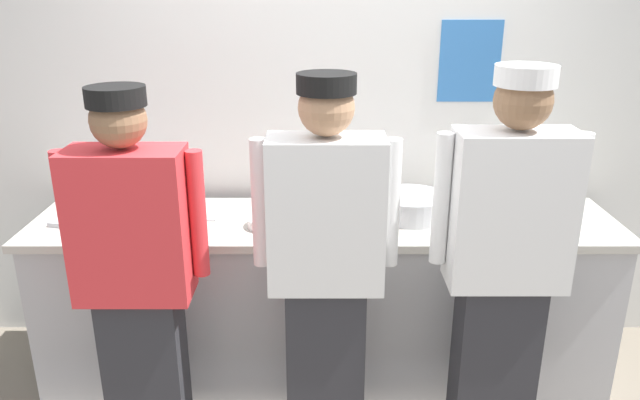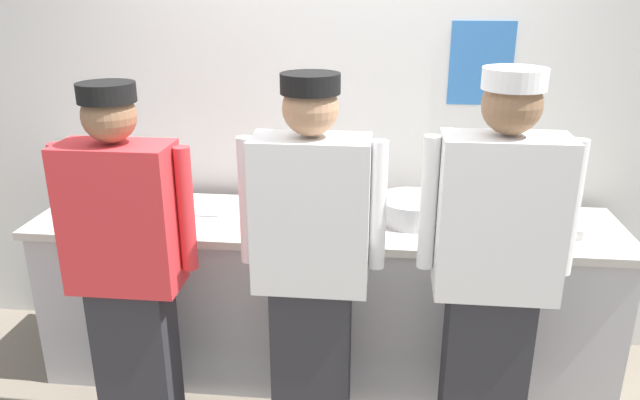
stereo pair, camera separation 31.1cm
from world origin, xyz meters
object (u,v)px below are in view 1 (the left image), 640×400
object	(u,v)px
chef_far_right	(505,261)
plate_stack_front	(268,222)
sheet_tray	(109,217)
deli_cup	(532,201)
ramekin_orange_sauce	(508,222)
ramekin_red_sauce	(572,222)
chef_center	(326,263)
squeeze_bottle_primary	(550,202)
chef_near_left	(136,274)
mixing_bowl_steel	(411,206)
ramekin_yellow_sauce	(294,207)
chefs_knife	(185,219)

from	to	relation	value
chef_far_right	plate_stack_front	size ratio (longest dim) A/B	8.75
sheet_tray	deli_cup	size ratio (longest dim) A/B	5.11
deli_cup	ramekin_orange_sauce	bearing A→B (deg)	-129.76
sheet_tray	ramekin_red_sauce	distance (m)	2.36
chef_center	plate_stack_front	bearing A→B (deg)	120.58
squeeze_bottle_primary	ramekin_orange_sauce	world-z (taller)	squeeze_bottle_primary
chef_near_left	mixing_bowl_steel	bearing A→B (deg)	28.50
ramekin_red_sauce	chef_near_left	bearing A→B (deg)	-165.36
chef_far_right	ramekin_red_sauce	xyz separation A→B (m)	(0.48, 0.49, -0.02)
ramekin_yellow_sauce	squeeze_bottle_primary	bearing A→B (deg)	-4.57
squeeze_bottle_primary	ramekin_yellow_sauce	world-z (taller)	squeeze_bottle_primary
chef_center	ramekin_yellow_sauce	world-z (taller)	chef_center
squeeze_bottle_primary	ramekin_red_sauce	bearing A→B (deg)	-51.88
plate_stack_front	chefs_knife	size ratio (longest dim) A/B	0.73
plate_stack_front	sheet_tray	distance (m)	0.84
deli_cup	chefs_knife	distance (m)	1.85
ramekin_red_sauce	ramekin_yellow_sauce	distance (m)	1.42
ramekin_orange_sauce	chef_far_right	bearing A→B (deg)	-107.61
ramekin_yellow_sauce	ramekin_red_sauce	bearing A→B (deg)	-8.52
chef_center	chefs_knife	size ratio (longest dim) A/B	6.29
mixing_bowl_steel	sheet_tray	bearing A→B (deg)	-178.56
mixing_bowl_steel	chef_near_left	bearing A→B (deg)	-151.50
chef_far_right	sheet_tray	world-z (taller)	chef_far_right
plate_stack_front	ramekin_orange_sauce	xyz separation A→B (m)	(1.21, 0.01, 0.00)
sheet_tray	chefs_knife	xyz separation A→B (m)	(0.40, -0.01, -0.01)
mixing_bowl_steel	chef_center	bearing A→B (deg)	-125.90
mixing_bowl_steel	ramekin_red_sauce	xyz separation A→B (m)	(0.79, -0.15, -0.03)
squeeze_bottle_primary	ramekin_yellow_sauce	distance (m)	1.33
ramekin_orange_sauce	plate_stack_front	bearing A→B (deg)	-179.68
chef_far_right	chefs_knife	distance (m)	1.60
chef_near_left	squeeze_bottle_primary	xyz separation A→B (m)	(1.96, 0.64, 0.09)
sheet_tray	ramekin_orange_sauce	size ratio (longest dim) A/B	5.25
chef_near_left	mixing_bowl_steel	size ratio (longest dim) A/B	4.59
chef_far_right	chefs_knife	size ratio (longest dim) A/B	6.41
mixing_bowl_steel	chefs_knife	bearing A→B (deg)	-177.47
chef_far_right	ramekin_orange_sauce	world-z (taller)	chef_far_right
mixing_bowl_steel	plate_stack_front	bearing A→B (deg)	-169.33
sheet_tray	squeeze_bottle_primary	bearing A→B (deg)	-0.04
mixing_bowl_steel	deli_cup	size ratio (longest dim) A/B	3.92
chef_far_right	ramekin_yellow_sauce	xyz separation A→B (m)	(-0.93, 0.70, -0.02)
sheet_tray	ramekin_orange_sauce	bearing A→B (deg)	-2.60
chef_far_right	chef_near_left	bearing A→B (deg)	-178.38
chef_near_left	sheet_tray	bearing A→B (deg)	116.96
plate_stack_front	squeeze_bottle_primary	xyz separation A→B (m)	(1.44, 0.10, 0.07)
chef_near_left	chef_center	bearing A→B (deg)	3.88
sheet_tray	squeeze_bottle_primary	distance (m)	2.28
chef_center	chef_far_right	distance (m)	0.76
ramekin_yellow_sauce	chefs_knife	world-z (taller)	ramekin_yellow_sauce
chefs_knife	ramekin_red_sauce	bearing A→B (deg)	-2.74
chef_far_right	ramekin_red_sauce	bearing A→B (deg)	45.50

